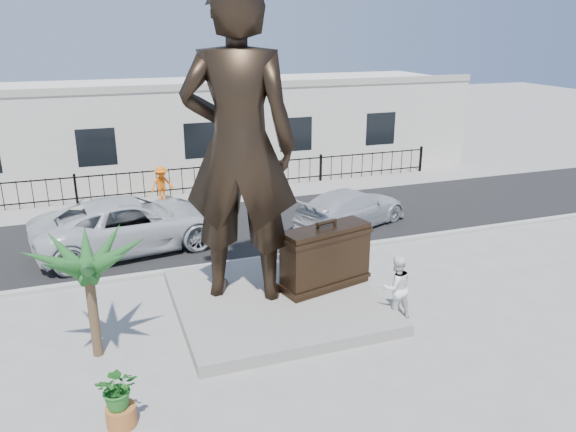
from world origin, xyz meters
The scene contains 16 objects.
ground centered at (0.00, 0.00, 0.00)m, with size 100.00×100.00×0.00m, color #9E9991.
street centered at (0.00, 8.00, 0.01)m, with size 40.00×7.00×0.01m, color black.
curb centered at (0.00, 4.50, 0.06)m, with size 40.00×0.25×0.12m, color #A5A399.
far_sidewalk centered at (0.00, 12.00, 0.01)m, with size 40.00×2.50×0.02m, color #9E9991.
plinth centered at (-0.50, 1.50, 0.15)m, with size 5.20×5.20×0.30m, color gray.
fence centered at (0.00, 12.80, 0.60)m, with size 22.00×0.10×1.20m, color black.
building centered at (0.00, 17.00, 2.20)m, with size 28.00×7.00×4.40m, color silver.
statue centered at (-1.29, 1.97, 4.24)m, with size 2.87×1.89×7.88m, color black.
suitcase centered at (0.91, 1.54, 1.17)m, with size 2.46×0.78×1.73m, color black.
tourist centered at (2.13, -0.11, 0.84)m, with size 0.82×0.64×1.69m, color white.
car_white centered at (-3.73, 6.90, 0.88)m, with size 2.88×6.25×1.74m, color silver.
car_silver centered at (4.09, 6.53, 0.70)m, with size 1.93×4.75×1.38m, color silver.
worker centered at (-2.10, 11.83, 0.79)m, with size 1.00×0.57×1.54m, color orange.
palm_tree centered at (-5.06, 0.61, 0.00)m, with size 1.80×1.80×3.20m, color #1B4C1C, non-canonical shape.
planter centered at (-4.72, -2.02, 0.20)m, with size 0.56×0.56×0.40m, color #A65E2C.
shrub centered at (-4.72, -2.02, 0.82)m, with size 0.75×0.65×0.84m, color #266C23.
Camera 1 is at (-4.71, -11.22, 7.06)m, focal length 35.00 mm.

